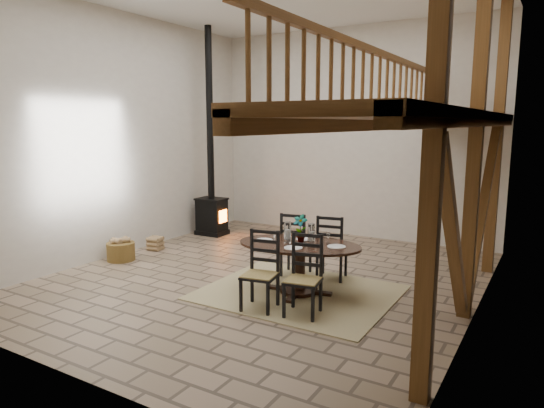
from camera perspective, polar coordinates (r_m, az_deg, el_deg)
The scene contains 7 objects.
ground at distance 8.80m, azimuth -0.86°, elevation -8.68°, with size 8.00×8.00×0.00m, color #917860.
room_shell at distance 7.81m, azimuth 6.68°, elevation 11.41°, with size 7.02×8.02×5.01m.
rug at distance 8.07m, azimuth 3.17°, elevation -10.34°, with size 3.00×2.50×0.02m, color tan.
dining_table at distance 7.93m, azimuth 3.20°, elevation -7.23°, with size 2.20×2.41×1.30m.
wood_stove at distance 12.03m, azimuth -7.15°, elevation 1.62°, with size 0.73×0.57×5.00m.
log_basket at distance 10.31m, azimuth -17.36°, elevation -5.25°, with size 0.56×0.56×0.46m.
log_stack at distance 10.93m, azimuth -13.56°, elevation -4.53°, with size 0.33×0.34×0.29m.
Camera 1 is at (4.40, -7.11, 2.75)m, focal length 32.00 mm.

